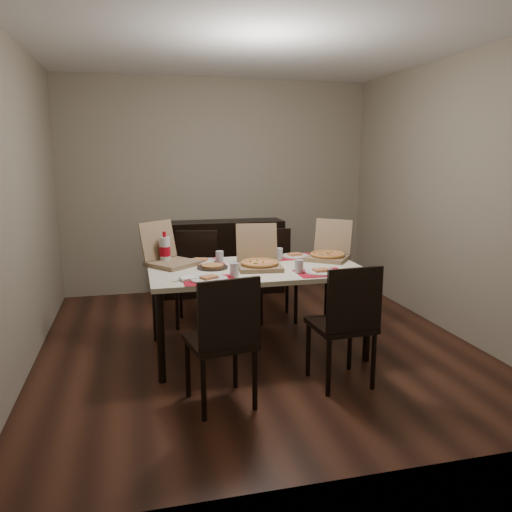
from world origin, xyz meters
The scene contains 19 objects.
ground centered at (0.00, 0.00, -0.01)m, with size 3.80×4.00×0.02m, color #3E1E13.
room_walls centered at (0.00, 0.43, 1.73)m, with size 3.84×4.02×2.62m.
sideboard centered at (0.00, 1.78, 0.45)m, with size 1.50×0.40×0.90m, color black.
dining_table centered at (-0.04, -0.15, 0.68)m, with size 1.80×1.00×0.75m.
chair_near_left centered at (-0.49, -1.09, 0.51)m, with size 0.49×0.49×0.93m.
chair_near_right centered at (0.43, -0.98, 0.51)m, with size 0.45×0.45×0.93m.
chair_far_left centered at (-0.44, 0.75, 0.51)m, with size 0.49×0.49×0.93m.
chair_far_right centered at (0.35, 0.70, 0.51)m, with size 0.44×0.44×0.93m.
setting_near_left centered at (-0.47, -0.48, 0.77)m, with size 0.53×0.30×0.11m.
setting_near_right centered at (0.38, -0.47, 0.77)m, with size 0.48×0.30×0.11m.
setting_far_left centered at (-0.45, 0.15, 0.77)m, with size 0.49×0.30×0.11m.
setting_far_right centered at (0.37, 0.17, 0.77)m, with size 0.47×0.30×0.11m.
napkin_loose centered at (0.11, -0.22, 0.76)m, with size 0.12×0.11×0.02m, color white.
pizza_box_center centered at (-0.02, -0.18, 0.81)m, with size 0.39×0.43×0.36m.
pizza_box_right centered at (0.69, 0.03, 0.81)m, with size 0.51×0.52×0.35m.
pizza_box_left centered at (-0.75, 0.12, 0.81)m, with size 0.54×0.55×0.37m.
faina_plate centered at (-0.41, -0.09, 0.76)m, with size 0.26×0.26×0.03m.
dip_bowl centered at (0.02, 0.06, 0.76)m, with size 0.12×0.12×0.03m, color white.
soda_bottle centered at (-0.78, 0.17, 0.87)m, with size 0.10×0.10×0.29m.
Camera 1 is at (-1.03, -4.19, 1.70)m, focal length 35.00 mm.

